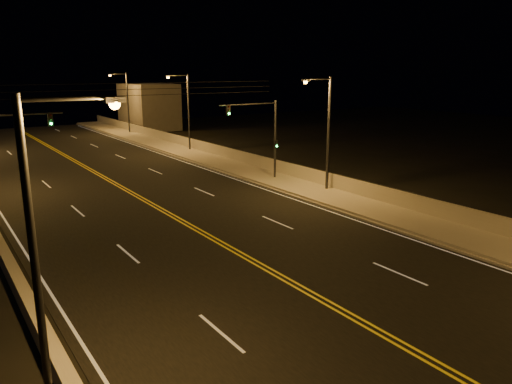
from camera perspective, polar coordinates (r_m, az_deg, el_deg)
road at (r=27.24m, az=-5.87°, el=-4.81°), size 18.00×120.00×0.02m
sidewalk at (r=33.41m, az=10.66°, el=-1.20°), size 3.60×120.00×0.30m
curb at (r=32.18m, az=8.28°, el=-1.82°), size 0.14×120.00×0.15m
parapet_wall at (r=34.40m, az=12.68°, el=0.25°), size 0.30×120.00×1.00m
jersey_barrier at (r=24.43m, az=-26.39°, el=-7.57°), size 0.45×120.00×0.76m
distant_building_right at (r=76.60m, az=-12.17°, el=9.55°), size 6.00×10.00×6.60m
parapet_rail at (r=34.29m, az=12.72°, el=1.11°), size 0.06×120.00×0.06m
lane_markings at (r=27.18m, az=-5.80°, el=-4.83°), size 17.32×116.00×0.00m
streetlight_1 at (r=35.46m, az=7.94°, el=7.42°), size 2.55×0.28×8.20m
streetlight_2 at (r=53.74m, az=-8.01°, el=9.59°), size 2.55×0.28×8.20m
streetlight_3 at (r=70.67m, az=-14.70°, el=10.28°), size 2.55×0.28×8.20m
streetlight_4 at (r=12.99m, az=-22.91°, el=-4.84°), size 2.55×0.28×8.20m
traffic_signal_right at (r=38.74m, az=1.04°, el=6.90°), size 5.11×0.31×6.35m
overhead_wires at (r=34.53m, az=-13.81°, el=11.33°), size 22.00×0.03×0.83m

